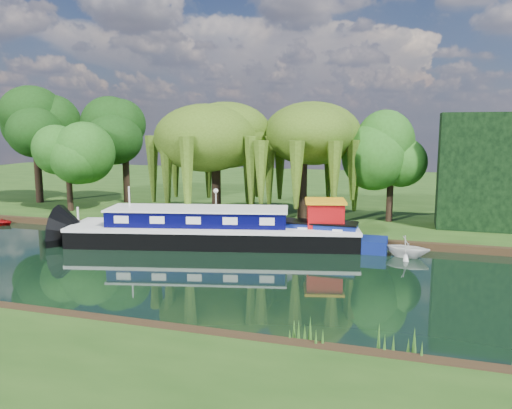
% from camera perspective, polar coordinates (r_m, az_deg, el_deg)
% --- Properties ---
extents(ground, '(120.00, 120.00, 0.00)m').
position_cam_1_polar(ground, '(28.32, -13.43, -6.69)').
color(ground, black).
extents(far_bank, '(120.00, 52.00, 0.45)m').
position_cam_1_polar(far_bank, '(59.56, 3.36, 1.82)').
color(far_bank, '#1D3E10').
rests_on(far_bank, ground).
extents(dutch_barge, '(18.77, 8.15, 3.86)m').
position_cam_1_polar(dutch_barge, '(32.12, -4.58, -2.88)').
color(dutch_barge, black).
rests_on(dutch_barge, ground).
extents(narrowboat, '(12.22, 2.08, 1.78)m').
position_cam_1_polar(narrowboat, '(31.84, 3.71, -3.57)').
color(narrowboat, navy).
rests_on(narrowboat, ground).
extents(white_cruiser, '(2.91, 2.62, 1.36)m').
position_cam_1_polar(white_cruiser, '(30.37, 16.81, -5.77)').
color(white_cruiser, silver).
rests_on(white_cruiser, ground).
extents(willow_left, '(7.01, 7.01, 8.40)m').
position_cam_1_polar(willow_left, '(38.18, -4.63, 7.42)').
color(willow_left, black).
rests_on(willow_left, far_bank).
extents(willow_right, '(6.61, 6.61, 8.05)m').
position_cam_1_polar(willow_right, '(37.43, 5.39, 7.04)').
color(willow_right, black).
rests_on(willow_right, far_bank).
extents(tree_far_left, '(4.47, 4.47, 7.20)m').
position_cam_1_polar(tree_far_left, '(44.76, -20.74, 5.59)').
color(tree_far_left, black).
rests_on(tree_far_left, far_bank).
extents(tree_far_back, '(5.76, 5.76, 9.69)m').
position_cam_1_polar(tree_far_back, '(50.94, -23.91, 7.78)').
color(tree_far_back, black).
rests_on(tree_far_back, far_bank).
extents(tree_far_mid, '(5.49, 5.49, 8.98)m').
position_cam_1_polar(tree_far_mid, '(48.40, -14.78, 7.55)').
color(tree_far_mid, black).
rests_on(tree_far_mid, far_bank).
extents(tree_far_right, '(4.33, 4.33, 7.09)m').
position_cam_1_polar(tree_far_right, '(38.32, 15.22, 5.34)').
color(tree_far_right, black).
rests_on(tree_far_right, far_bank).
extents(conifer_hedge, '(6.00, 3.00, 8.00)m').
position_cam_1_polar(conifer_hedge, '(37.87, 24.62, 3.46)').
color(conifer_hedge, black).
rests_on(conifer_hedge, far_bank).
extents(lamppost, '(0.36, 0.36, 2.56)m').
position_cam_1_polar(lamppost, '(36.88, -4.61, 0.94)').
color(lamppost, silver).
rests_on(lamppost, far_bank).
extents(mooring_posts, '(19.16, 0.16, 1.00)m').
position_cam_1_polar(mooring_posts, '(35.60, -7.33, -1.79)').
color(mooring_posts, silver).
rests_on(mooring_posts, far_bank).
extents(reeds_near, '(33.70, 1.50, 1.10)m').
position_cam_1_polar(reeds_near, '(18.72, -6.91, -12.87)').
color(reeds_near, '#265416').
rests_on(reeds_near, ground).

